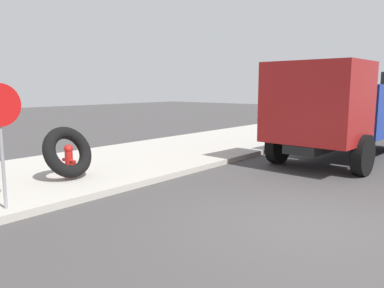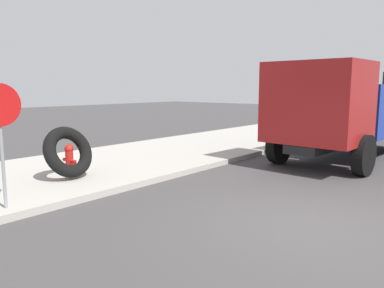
% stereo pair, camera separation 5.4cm
% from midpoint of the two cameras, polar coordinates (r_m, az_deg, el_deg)
% --- Properties ---
extents(ground_plane, '(80.00, 80.00, 0.00)m').
position_cam_midpoint_polar(ground_plane, '(6.89, 17.11, -11.57)').
color(ground_plane, '#423F3F').
extents(sidewalk_curb, '(36.00, 5.00, 0.15)m').
position_cam_midpoint_polar(sidewalk_curb, '(11.02, -15.74, -3.56)').
color(sidewalk_curb, '#ADA89E').
rests_on(sidewalk_curb, ground).
extents(fire_hydrant, '(0.22, 0.49, 0.79)m').
position_cam_midpoint_polar(fire_hydrant, '(9.78, -17.73, -2.19)').
color(fire_hydrant, red).
rests_on(fire_hydrant, sidewalk_curb).
extents(loose_tire, '(1.33, 0.89, 1.28)m').
position_cam_midpoint_polar(loose_tire, '(9.53, -17.90, -1.13)').
color(loose_tire, black).
rests_on(loose_tire, sidewalk_curb).
extents(stop_sign, '(0.76, 0.08, 2.25)m').
position_cam_midpoint_polar(stop_sign, '(7.45, -26.61, 2.91)').
color(stop_sign, gray).
rests_on(stop_sign, sidewalk_curb).
extents(dump_truck_blue, '(7.10, 3.05, 3.00)m').
position_cam_midpoint_polar(dump_truck_blue, '(13.21, 22.51, 4.80)').
color(dump_truck_blue, '#1E3899').
rests_on(dump_truck_blue, ground).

